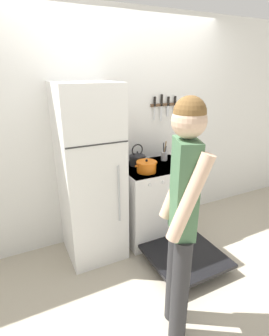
% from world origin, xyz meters
% --- Properties ---
extents(ground_plane, '(14.00, 14.00, 0.00)m').
position_xyz_m(ground_plane, '(0.00, 0.00, 0.00)').
color(ground_plane, '#B2A893').
extents(wall_back, '(10.00, 0.06, 2.55)m').
position_xyz_m(wall_back, '(0.00, 0.03, 1.27)').
color(wall_back, silver).
rests_on(wall_back, ground_plane).
extents(refrigerator, '(0.58, 0.63, 1.83)m').
position_xyz_m(refrigerator, '(-0.47, -0.30, 0.92)').
color(refrigerator, white).
rests_on(refrigerator, ground_plane).
extents(stove_range, '(0.80, 1.32, 0.90)m').
position_xyz_m(stove_range, '(0.30, -0.34, 0.44)').
color(stove_range, white).
rests_on(stove_range, ground_plane).
extents(dutch_oven_pot, '(0.26, 0.22, 0.14)m').
position_xyz_m(dutch_oven_pot, '(0.12, -0.42, 0.96)').
color(dutch_oven_pot, orange).
rests_on(dutch_oven_pot, stove_range).
extents(tea_kettle, '(0.23, 0.18, 0.25)m').
position_xyz_m(tea_kettle, '(0.13, -0.18, 0.97)').
color(tea_kettle, black).
rests_on(tea_kettle, stove_range).
extents(utensil_jar, '(0.08, 0.08, 0.24)m').
position_xyz_m(utensil_jar, '(0.50, -0.17, 0.96)').
color(utensil_jar, '#B7BABF').
rests_on(utensil_jar, stove_range).
extents(person, '(0.38, 0.43, 1.79)m').
position_xyz_m(person, '(-0.20, -1.49, 1.02)').
color(person, '#2D2D30').
rests_on(person, ground_plane).
extents(wall_knife_strip, '(0.38, 0.03, 0.31)m').
position_xyz_m(wall_knife_strip, '(0.58, -0.02, 1.54)').
color(wall_knife_strip, brown).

